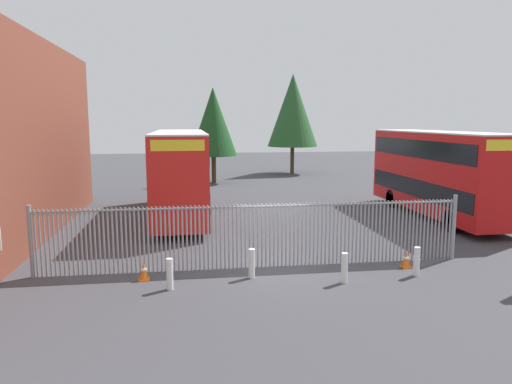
# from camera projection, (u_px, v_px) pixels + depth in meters

# --- Properties ---
(ground_plane) EXTENTS (100.00, 100.00, 0.00)m
(ground_plane) POSITION_uv_depth(u_px,v_px,m) (245.00, 219.00, 24.20)
(ground_plane) COLOR #3D3D42
(palisade_fence) EXTENTS (14.57, 0.14, 2.35)m
(palisade_fence) POSITION_uv_depth(u_px,v_px,m) (256.00, 234.00, 16.12)
(palisade_fence) COLOR gray
(palisade_fence) RESTS_ON ground
(double_decker_bus_near_gate) EXTENTS (2.54, 10.81, 4.42)m
(double_decker_bus_near_gate) POSITION_uv_depth(u_px,v_px,m) (180.00, 171.00, 24.33)
(double_decker_bus_near_gate) COLOR red
(double_decker_bus_near_gate) RESTS_ON ground
(double_decker_bus_behind_fence_left) EXTENTS (2.54, 10.81, 4.42)m
(double_decker_bus_behind_fence_left) POSITION_uv_depth(u_px,v_px,m) (438.00, 170.00, 24.52)
(double_decker_bus_behind_fence_left) COLOR red
(double_decker_bus_behind_fence_left) RESTS_ON ground
(bollard_near_left) EXTENTS (0.20, 0.20, 0.95)m
(bollard_near_left) POSITION_uv_depth(u_px,v_px,m) (170.00, 274.00, 14.09)
(bollard_near_left) COLOR silver
(bollard_near_left) RESTS_ON ground
(bollard_center_front) EXTENTS (0.20, 0.20, 0.95)m
(bollard_center_front) POSITION_uv_depth(u_px,v_px,m) (252.00, 263.00, 15.14)
(bollard_center_front) COLOR silver
(bollard_center_front) RESTS_ON ground
(bollard_near_right) EXTENTS (0.20, 0.20, 0.95)m
(bollard_near_right) POSITION_uv_depth(u_px,v_px,m) (344.00, 268.00, 14.67)
(bollard_near_right) COLOR silver
(bollard_near_right) RESTS_ON ground
(bollard_far_right) EXTENTS (0.20, 0.20, 0.95)m
(bollard_far_right) POSITION_uv_depth(u_px,v_px,m) (417.00, 261.00, 15.35)
(bollard_far_right) COLOR silver
(bollard_far_right) RESTS_ON ground
(traffic_cone_by_gate) EXTENTS (0.34, 0.34, 0.59)m
(traffic_cone_by_gate) POSITION_uv_depth(u_px,v_px,m) (144.00, 271.00, 14.96)
(traffic_cone_by_gate) COLOR orange
(traffic_cone_by_gate) RESTS_ON ground
(traffic_cone_mid_forecourt) EXTENTS (0.34, 0.34, 0.59)m
(traffic_cone_mid_forecourt) POSITION_uv_depth(u_px,v_px,m) (406.00, 259.00, 16.24)
(traffic_cone_mid_forecourt) COLOR orange
(traffic_cone_mid_forecourt) RESTS_ON ground
(tree_tall_back) EXTENTS (4.65, 4.65, 9.21)m
(tree_tall_back) POSITION_uv_depth(u_px,v_px,m) (293.00, 110.00, 44.12)
(tree_tall_back) COLOR #4C3823
(tree_tall_back) RESTS_ON ground
(tree_short_side) EXTENTS (3.75, 3.75, 7.54)m
(tree_short_side) POSITION_uv_depth(u_px,v_px,m) (213.00, 122.00, 37.59)
(tree_short_side) COLOR #4C3823
(tree_short_side) RESTS_ON ground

